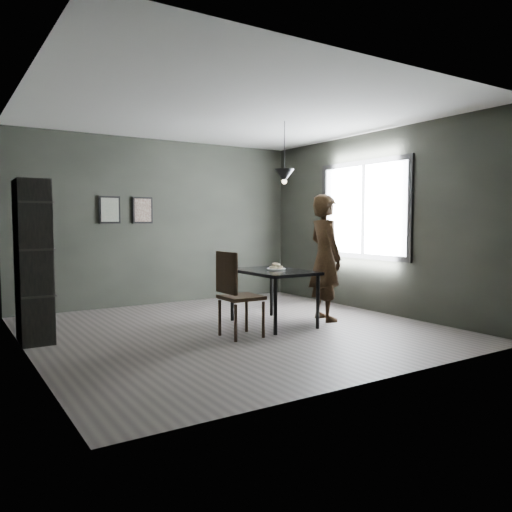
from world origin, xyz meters
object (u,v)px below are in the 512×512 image
cafe_table (273,276)px  wood_chair (235,289)px  woman (325,258)px  pendant_lamp (284,176)px  white_plate (276,269)px  shelf_unit (33,261)px

cafe_table → wood_chair: (-0.84, -0.39, -0.07)m
cafe_table → woman: 0.85m
wood_chair → pendant_lamp: pendant_lamp is taller
cafe_table → woman: woman is taller
wood_chair → pendant_lamp: (1.09, 0.49, 1.45)m
wood_chair → pendant_lamp: 1.88m
white_plate → pendant_lamp: bearing=24.1°
wood_chair → shelf_unit: size_ratio=0.55×
woman → shelf_unit: (-3.73, 0.85, 0.05)m
cafe_table → wood_chair: wood_chair is taller
cafe_table → white_plate: 0.10m
cafe_table → white_plate: (0.06, 0.01, 0.08)m
wood_chair → shelf_unit: shelf_unit is taller
woman → shelf_unit: 3.82m
cafe_table → white_plate: white_plate is taller
woman → pendant_lamp: (-0.56, 0.24, 1.15)m
woman → pendant_lamp: size_ratio=2.08×
cafe_table → woman: bearing=-9.7°
cafe_table → pendant_lamp: size_ratio=1.39×
white_plate → woman: size_ratio=0.13×
woman → shelf_unit: shelf_unit is taller
woman → shelf_unit: bearing=86.9°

